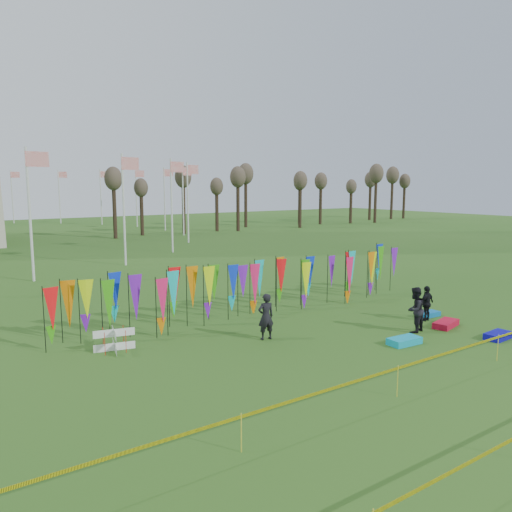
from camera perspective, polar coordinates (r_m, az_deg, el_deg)
ground at (r=17.69m, az=13.10°, el=-11.19°), size 160.00×160.00×0.00m
banner_row at (r=22.44m, az=0.79°, el=-2.76°), size 18.64×0.64×2.43m
caution_tape_near at (r=15.74m, az=19.75°, el=-10.92°), size 26.00×0.02×0.90m
tree_line at (r=70.84m, az=4.47°, el=8.42°), size 53.92×1.92×7.84m
box_kite at (r=18.40m, az=-15.88°, el=-9.21°), size 0.72×0.72×0.80m
person_left at (r=18.87m, az=1.13°, el=-6.94°), size 0.71×0.57×1.77m
person_mid at (r=20.75m, az=17.70°, el=-5.87°), size 0.97×0.71×1.81m
person_right at (r=22.65m, az=18.93°, el=-5.14°), size 0.94×0.60×1.52m
kite_bag_turquoise at (r=19.30m, az=16.59°, el=-9.28°), size 1.29×0.70×0.25m
kite_bag_blue at (r=21.24m, az=25.94°, el=-8.18°), size 1.20×0.69×0.24m
kite_bag_red at (r=22.11m, az=20.87°, el=-7.26°), size 1.47×0.94×0.25m
kite_bag_teal at (r=23.53m, az=19.06°, el=-6.30°), size 1.12×0.58×0.21m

